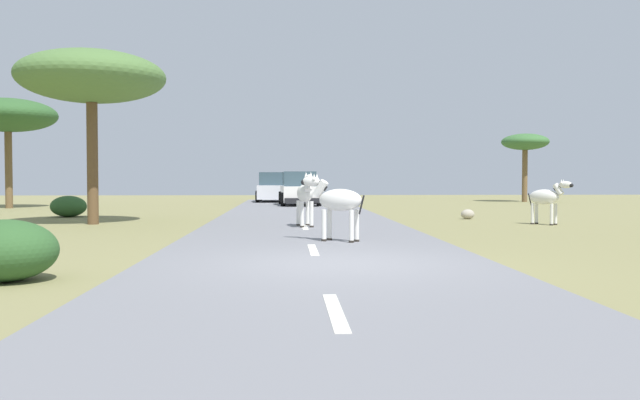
% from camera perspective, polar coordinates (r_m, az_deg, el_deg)
% --- Properties ---
extents(ground_plane, '(90.00, 90.00, 0.00)m').
position_cam_1_polar(ground_plane, '(11.06, 1.65, -5.69)').
color(ground_plane, olive).
extents(road, '(6.00, 64.00, 0.05)m').
position_cam_1_polar(road, '(11.03, -0.19, -5.58)').
color(road, slate).
rests_on(road, ground_plane).
extents(lane_markings, '(0.16, 56.00, 0.01)m').
position_cam_1_polar(lane_markings, '(10.04, 0.07, -6.16)').
color(lane_markings, silver).
rests_on(lane_markings, road).
extents(zebra_0, '(0.57, 1.68, 1.58)m').
position_cam_1_polar(zebra_0, '(19.11, -1.27, 0.51)').
color(zebra_0, silver).
rests_on(zebra_0, road).
extents(zebra_1, '(1.12, 1.28, 1.43)m').
position_cam_1_polar(zebra_1, '(21.76, 18.95, 0.20)').
color(zebra_1, silver).
rests_on(zebra_1, ground_plane).
extents(zebra_2, '(1.45, 1.05, 1.51)m').
position_cam_1_polar(zebra_2, '(14.73, 1.45, -0.07)').
color(zebra_2, silver).
rests_on(zebra_2, road).
extents(car_0, '(2.19, 4.42, 1.74)m').
position_cam_1_polar(car_0, '(34.42, -1.81, 0.90)').
color(car_0, white).
rests_on(car_0, road).
extents(car_1, '(2.07, 4.37, 1.74)m').
position_cam_1_polar(car_1, '(39.39, -3.99, 1.03)').
color(car_1, silver).
rests_on(car_1, road).
extents(tree_3, '(4.56, 4.56, 5.27)m').
position_cam_1_polar(tree_3, '(35.24, -25.31, 6.58)').
color(tree_3, brown).
rests_on(tree_3, ground_plane).
extents(tree_4, '(2.83, 2.83, 4.14)m').
position_cam_1_polar(tree_4, '(42.10, 17.26, 4.70)').
color(tree_4, brown).
rests_on(tree_4, ground_plane).
extents(tree_5, '(4.58, 4.58, 5.43)m').
position_cam_1_polar(tree_5, '(22.21, -19.10, 9.91)').
color(tree_5, brown).
rests_on(tree_5, ground_plane).
extents(bush_0, '(1.47, 1.32, 0.88)m').
position_cam_1_polar(bush_0, '(10.36, -25.52, -3.95)').
color(bush_0, '#2D5628').
rests_on(bush_0, ground_plane).
extents(bush_1, '(1.32, 1.19, 0.79)m').
position_cam_1_polar(bush_1, '(26.46, -20.86, -0.51)').
color(bush_1, '#2D5628').
rests_on(bush_1, ground_plane).
extents(rock_2, '(0.47, 0.36, 0.35)m').
position_cam_1_polar(rock_2, '(24.00, 12.61, -1.20)').
color(rock_2, '#A89E8C').
rests_on(rock_2, ground_plane).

